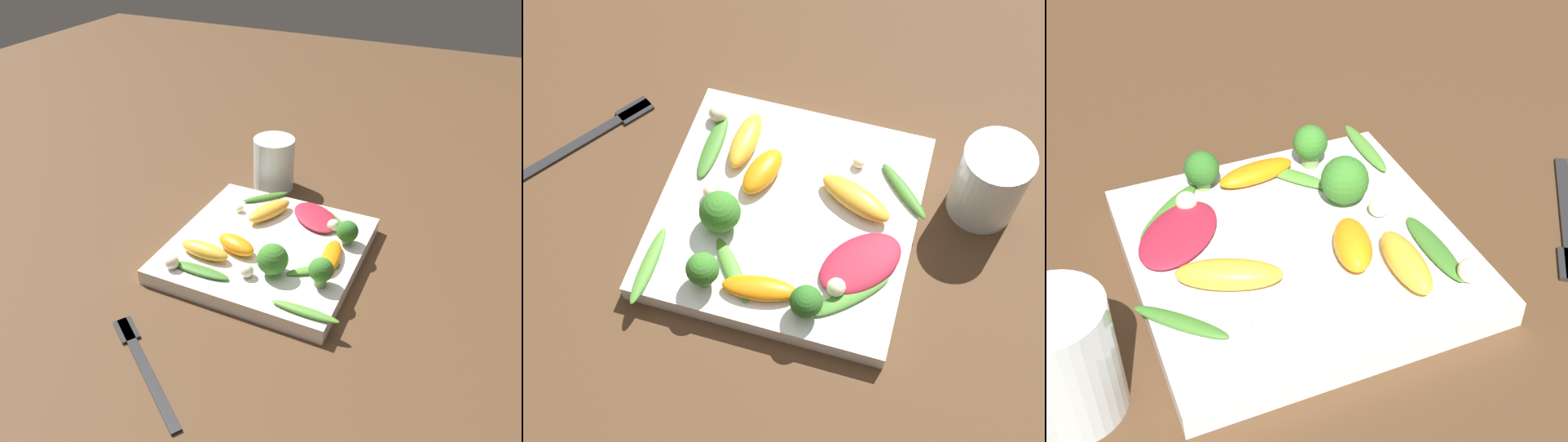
# 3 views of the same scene
# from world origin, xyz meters

# --- Properties ---
(ground_plane) EXTENTS (2.40, 2.40, 0.00)m
(ground_plane) POSITION_xyz_m (0.00, 0.00, 0.00)
(ground_plane) COLOR #4C331E
(plate) EXTENTS (0.25, 0.25, 0.02)m
(plate) POSITION_xyz_m (0.00, 0.00, 0.01)
(plate) COLOR white
(plate) RESTS_ON ground_plane
(drinking_glass) EXTENTS (0.07, 0.07, 0.09)m
(drinking_glass) POSITION_xyz_m (0.18, 0.07, 0.04)
(drinking_glass) COLOR silver
(drinking_glass) RESTS_ON ground_plane
(fork) EXTENTS (0.11, 0.15, 0.01)m
(fork) POSITION_xyz_m (-0.22, 0.05, 0.00)
(fork) COLOR #262628
(fork) RESTS_ON ground_plane
(radicchio_leaf_0) EXTENTS (0.10, 0.10, 0.01)m
(radicchio_leaf_0) POSITION_xyz_m (0.08, -0.04, 0.03)
(radicchio_leaf_0) COLOR maroon
(radicchio_leaf_0) RESTS_ON plate
(orange_segment_0) EXTENTS (0.03, 0.07, 0.02)m
(orange_segment_0) POSITION_xyz_m (-0.06, 0.06, 0.03)
(orange_segment_0) COLOR #FCAD33
(orange_segment_0) RESTS_ON plate
(orange_segment_1) EXTENTS (0.07, 0.03, 0.01)m
(orange_segment_1) POSITION_xyz_m (-0.00, -0.09, 0.03)
(orange_segment_1) COLOR orange
(orange_segment_1) RESTS_ON plate
(orange_segment_2) EXTENTS (0.08, 0.06, 0.02)m
(orange_segment_2) POSITION_xyz_m (0.06, 0.02, 0.03)
(orange_segment_2) COLOR #FCAD33
(orange_segment_2) RESTS_ON plate
(orange_segment_3) EXTENTS (0.04, 0.06, 0.02)m
(orange_segment_3) POSITION_xyz_m (-0.03, 0.03, 0.03)
(orange_segment_3) COLOR orange
(orange_segment_3) RESTS_ON plate
(broccoli_floret_0) EXTENTS (0.04, 0.04, 0.04)m
(broccoli_floret_0) POSITION_xyz_m (-0.06, -0.03, 0.04)
(broccoli_floret_0) COLOR #84AD5B
(broccoli_floret_0) RESTS_ON plate
(broccoli_floret_1) EXTENTS (0.03, 0.03, 0.04)m
(broccoli_floret_1) POSITION_xyz_m (-0.05, -0.09, 0.04)
(broccoli_floret_1) COLOR #7A9E51
(broccoli_floret_1) RESTS_ON plate
(broccoli_floret_2) EXTENTS (0.03, 0.03, 0.03)m
(broccoli_floret_2) POSITION_xyz_m (0.05, -0.10, 0.04)
(broccoli_floret_2) COLOR #7A9E51
(broccoli_floret_2) RESTS_ON plate
(arugula_sprig_0) EXTENTS (0.06, 0.06, 0.01)m
(arugula_sprig_0) POSITION_xyz_m (0.10, 0.05, 0.03)
(arugula_sprig_0) COLOR #3D7528
(arugula_sprig_0) RESTS_ON plate
(arugula_sprig_1) EXTENTS (0.01, 0.08, 0.01)m
(arugula_sprig_1) POSITION_xyz_m (-0.11, -0.10, 0.03)
(arugula_sprig_1) COLOR #518E33
(arugula_sprig_1) RESTS_ON plate
(arugula_sprig_2) EXTENTS (0.07, 0.07, 0.00)m
(arugula_sprig_2) POSITION_xyz_m (0.08, -0.07, 0.02)
(arugula_sprig_2) COLOR #47842D
(arugula_sprig_2) RESTS_ON plate
(arugula_sprig_3) EXTENTS (0.02, 0.08, 0.01)m
(arugula_sprig_3) POSITION_xyz_m (-0.09, 0.05, 0.03)
(arugula_sprig_3) COLOR #3D7528
(arugula_sprig_3) RESTS_ON plate
(arugula_sprig_4) EXTENTS (0.06, 0.07, 0.01)m
(arugula_sprig_4) POSITION_xyz_m (-0.03, -0.08, 0.03)
(arugula_sprig_4) COLOR #518E33
(arugula_sprig_4) RESTS_ON plate
(macadamia_nut_0) EXTENTS (0.02, 0.02, 0.02)m
(macadamia_nut_0) POSITION_xyz_m (-0.10, 0.09, 0.03)
(macadamia_nut_0) COLOR beige
(macadamia_nut_0) RESTS_ON plate
(macadamia_nut_1) EXTENTS (0.02, 0.02, 0.02)m
(macadamia_nut_1) POSITION_xyz_m (0.07, -0.07, 0.03)
(macadamia_nut_1) COLOR beige
(macadamia_nut_1) RESTS_ON plate
(macadamia_nut_2) EXTENTS (0.02, 0.02, 0.02)m
(macadamia_nut_2) POSITION_xyz_m (-0.07, -0.01, 0.03)
(macadamia_nut_2) COLOR beige
(macadamia_nut_2) RESTS_ON plate
(macadamia_nut_3) EXTENTS (0.01, 0.01, 0.01)m
(macadamia_nut_3) POSITION_xyz_m (0.05, 0.07, 0.03)
(macadamia_nut_3) COLOR beige
(macadamia_nut_3) RESTS_ON plate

